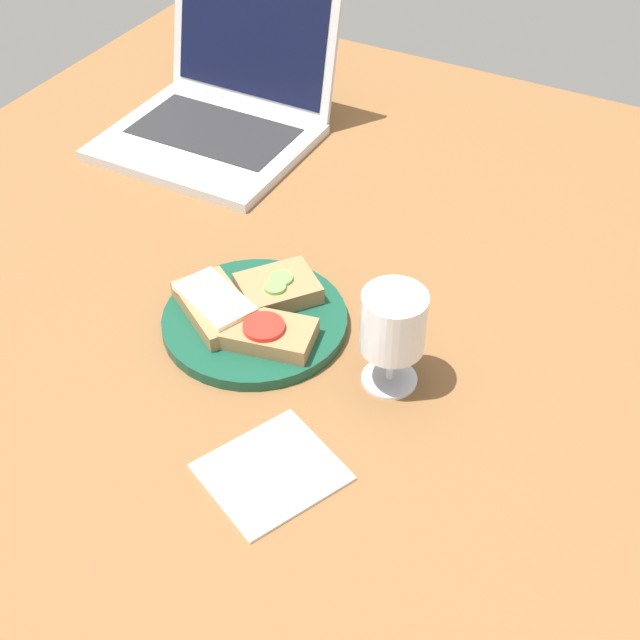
# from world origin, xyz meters

# --- Properties ---
(wooden_table) EXTENTS (1.40, 1.40, 0.03)m
(wooden_table) POSITION_xyz_m (0.00, 0.00, 0.01)
(wooden_table) COLOR brown
(wooden_table) RESTS_ON ground
(plate) EXTENTS (0.22, 0.22, 0.02)m
(plate) POSITION_xyz_m (-0.05, -0.07, 0.04)
(plate) COLOR #144733
(plate) RESTS_ON wooden_table
(sandwich_with_cucumber) EXTENTS (0.11, 0.12, 0.03)m
(sandwich_with_cucumber) POSITION_xyz_m (-0.04, -0.02, 0.06)
(sandwich_with_cucumber) COLOR #937047
(sandwich_with_cucumber) RESTS_ON plate
(sandwich_with_cheese) EXTENTS (0.14, 0.12, 0.03)m
(sandwich_with_cheese) POSITION_xyz_m (-0.09, -0.08, 0.06)
(sandwich_with_cheese) COLOR #937047
(sandwich_with_cheese) RESTS_ON plate
(sandwich_with_tomato) EXTENTS (0.11, 0.08, 0.03)m
(sandwich_with_tomato) POSITION_xyz_m (-0.01, -0.09, 0.06)
(sandwich_with_tomato) COLOR #937047
(sandwich_with_tomato) RESTS_ON plate
(wine_glass) EXTENTS (0.07, 0.07, 0.12)m
(wine_glass) POSITION_xyz_m (0.13, -0.07, 0.11)
(wine_glass) COLOR white
(wine_glass) RESTS_ON wooden_table
(laptop) EXTENTS (0.30, 0.30, 0.22)m
(laptop) POSITION_xyz_m (-0.33, 0.30, 0.07)
(laptop) COLOR silver
(laptop) RESTS_ON wooden_table
(napkin) EXTENTS (0.16, 0.17, 0.00)m
(napkin) POSITION_xyz_m (0.08, -0.25, 0.03)
(napkin) COLOR white
(napkin) RESTS_ON wooden_table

